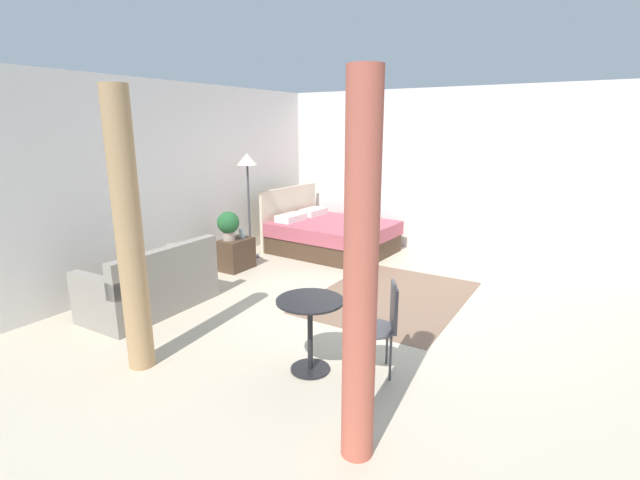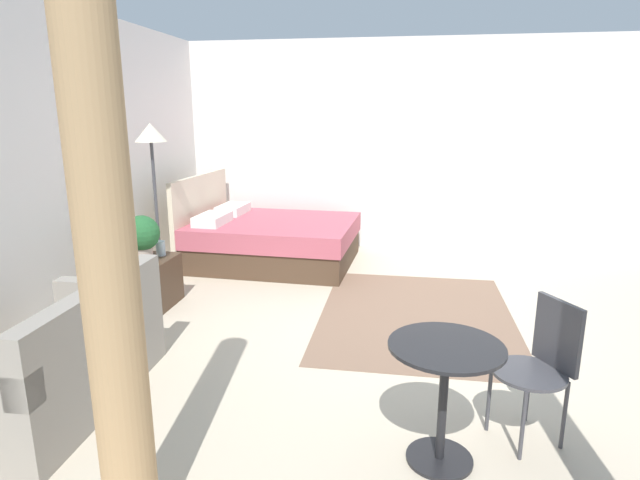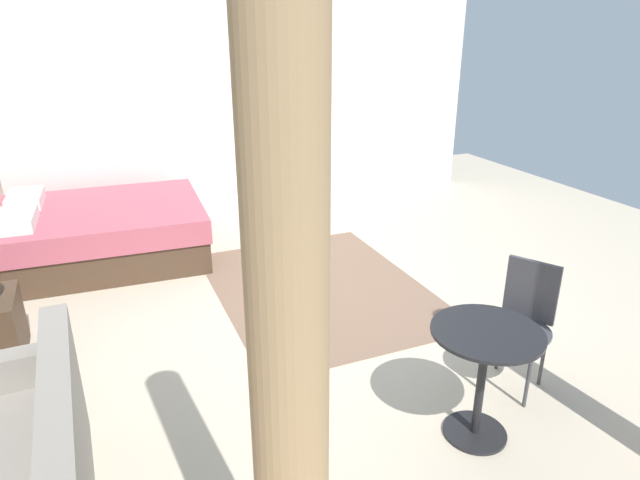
{
  "view_description": "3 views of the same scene",
  "coord_description": "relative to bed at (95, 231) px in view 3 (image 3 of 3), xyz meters",
  "views": [
    {
      "loc": [
        -5.12,
        -2.2,
        2.24
      ],
      "look_at": [
        0.06,
        0.99,
        0.7
      ],
      "focal_mm": 25.63,
      "sensor_mm": 36.0,
      "label": 1
    },
    {
      "loc": [
        -4.49,
        0.16,
        1.92
      ],
      "look_at": [
        0.11,
        0.91,
        0.75
      ],
      "focal_mm": 29.19,
      "sensor_mm": 36.0,
      "label": 2
    },
    {
      "loc": [
        -3.92,
        1.77,
        2.27
      ],
      "look_at": [
        0.06,
        0.08,
        0.57
      ],
      "focal_mm": 30.82,
      "sensor_mm": 36.0,
      "label": 3
    }
  ],
  "objects": [
    {
      "name": "curtain_right",
      "position": [
        -4.44,
        -0.52,
        0.98
      ],
      "size": [
        0.24,
        0.24,
        2.58
      ],
      "color": "tan",
      "rests_on": "ground"
    },
    {
      "name": "wall_right",
      "position": [
        1.1,
        -1.84,
        1.13
      ],
      "size": [
        0.12,
        6.56,
        2.86
      ],
      "primitive_type": "cube",
      "color": "silver",
      "rests_on": "ground"
    },
    {
      "name": "cafe_chair_near_window",
      "position": [
        -3.34,
        -2.52,
        0.21
      ],
      "size": [
        0.57,
        0.57,
        0.86
      ],
      "color": "#3F3F44",
      "rests_on": "ground"
    },
    {
      "name": "bed",
      "position": [
        0.0,
        0.0,
        0.0
      ],
      "size": [
        1.7,
        2.1,
        1.11
      ],
      "color": "#473323",
      "rests_on": "ground"
    },
    {
      "name": "ground_plane",
      "position": [
        -1.79,
        -1.84,
        -0.31
      ],
      "size": [
        8.78,
        9.56,
        0.02
      ],
      "primitive_type": "cube",
      "color": "beige"
    },
    {
      "name": "area_rug",
      "position": [
        -1.52,
        -1.85,
        -0.3
      ],
      "size": [
        2.4,
        1.81,
        0.01
      ],
      "primitive_type": "cube",
      "color": "#7F604C",
      "rests_on": "ground"
    },
    {
      "name": "balcony_table",
      "position": [
        -3.67,
        -1.94,
        0.19
      ],
      "size": [
        0.62,
        0.62,
        0.71
      ],
      "color": "black",
      "rests_on": "ground"
    }
  ]
}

